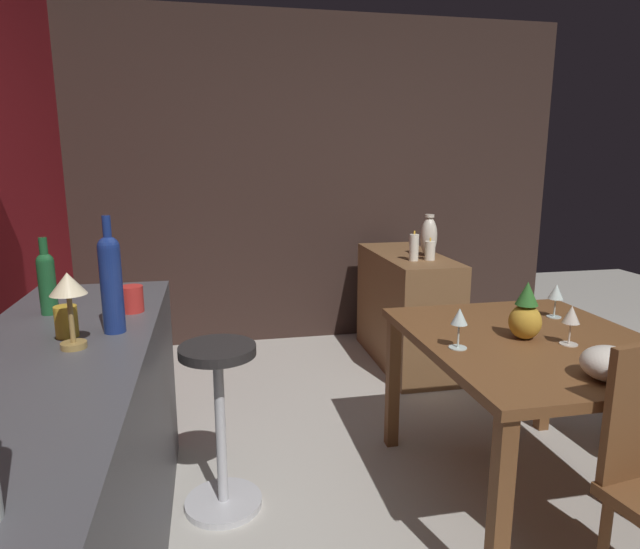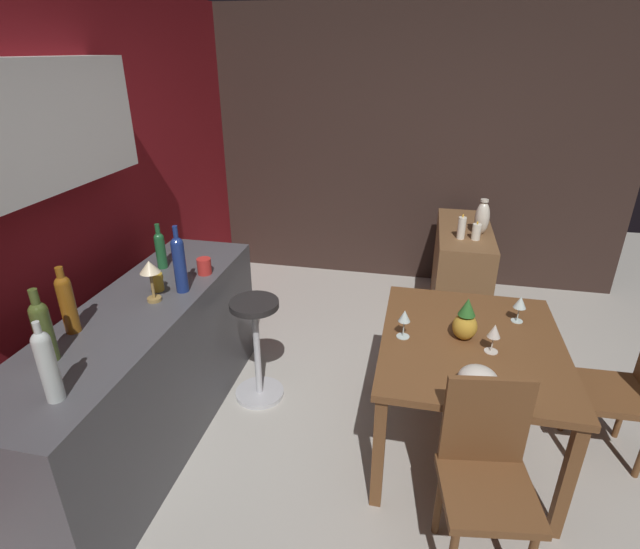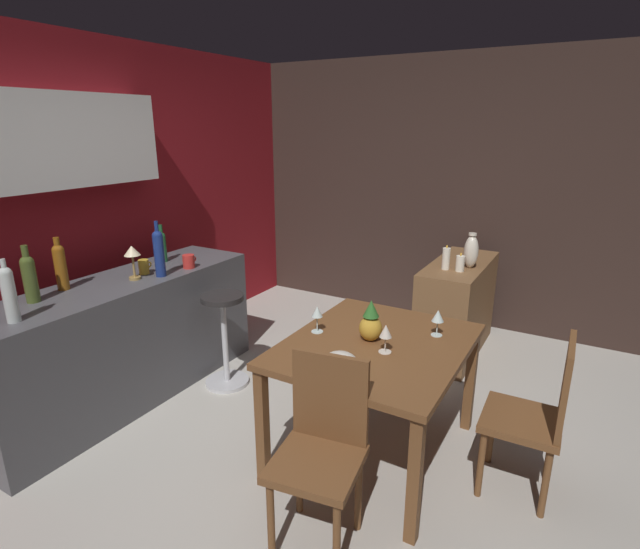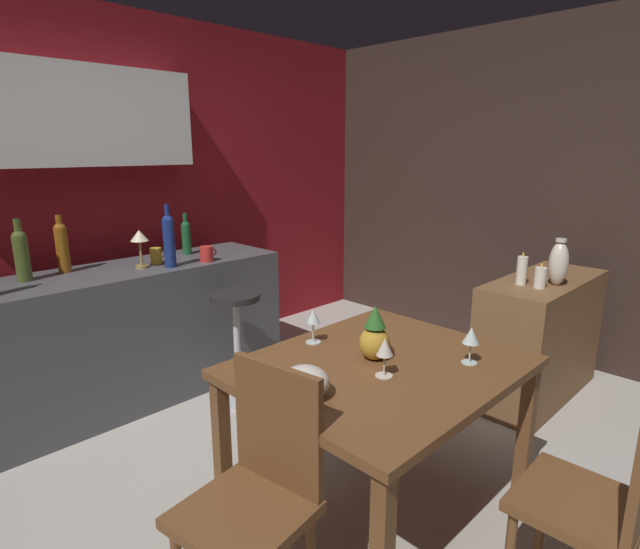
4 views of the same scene
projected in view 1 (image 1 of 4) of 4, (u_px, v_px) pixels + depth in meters
ground_plane at (465, 520)px, 2.28m from camera, size 9.00×9.00×0.00m
wall_side_right at (297, 183)px, 4.40m from camera, size 0.10×4.40×2.60m
dining_table at (534, 358)px, 2.32m from camera, size 1.18×0.99×0.74m
kitchen_counter at (56, 496)px, 1.71m from camera, size 2.10×0.60×0.90m
sideboard_cabinet at (406, 309)px, 3.98m from camera, size 1.10×0.44×0.82m
bar_stool at (220, 423)px, 2.30m from camera, size 0.34×0.34×0.74m
wine_glass_left at (556, 293)px, 2.59m from camera, size 0.07×0.07×0.16m
wine_glass_right at (459, 319)px, 2.17m from camera, size 0.07×0.07×0.17m
wine_glass_center at (571, 316)px, 2.21m from camera, size 0.07×0.07×0.17m
pineapple_centerpiece at (526, 315)px, 2.29m from camera, size 0.14×0.14×0.25m
fruit_bowl at (609, 363)px, 1.87m from camera, size 0.19×0.19×0.12m
wine_bottle_cobalt at (111, 280)px, 1.85m from camera, size 0.07×0.07×0.41m
wine_bottle_green at (47, 280)px, 2.08m from camera, size 0.06×0.06×0.30m
cup_mustard at (66, 321)px, 1.83m from camera, size 0.11×0.07×0.11m
cup_red at (132, 299)px, 2.13m from camera, size 0.12×0.09×0.10m
counter_lamp at (69, 293)px, 1.69m from camera, size 0.11×0.11×0.25m
pillar_candle_tall at (414, 247)px, 3.62m from camera, size 0.06×0.06×0.20m
pillar_candle_short at (430, 251)px, 3.65m from camera, size 0.07×0.07×0.15m
vase_ceramic_ivory at (429, 236)px, 3.78m from camera, size 0.12×0.12×0.29m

